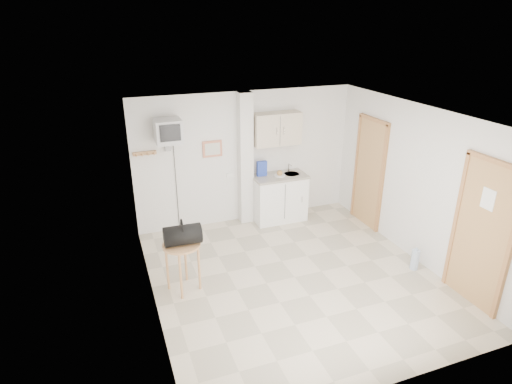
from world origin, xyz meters
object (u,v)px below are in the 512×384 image
object	(u,v)px
duffel_bag	(183,235)
water_bottle	(415,260)
round_table	(182,252)
crt_television	(168,132)

from	to	relation	value
duffel_bag	water_bottle	size ratio (longest dim) A/B	1.42
round_table	water_bottle	world-z (taller)	round_table
duffel_bag	water_bottle	xyz separation A→B (m)	(3.51, -0.73, -0.73)
crt_television	water_bottle	size ratio (longest dim) A/B	5.74
duffel_bag	water_bottle	distance (m)	3.65
round_table	water_bottle	distance (m)	3.64
duffel_bag	crt_television	bearing A→B (deg)	86.48
crt_television	round_table	size ratio (longest dim) A/B	2.85
round_table	duffel_bag	bearing A→B (deg)	-32.82
round_table	duffel_bag	size ratio (longest dim) A/B	1.42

